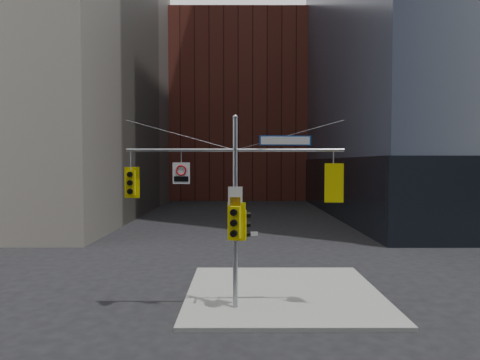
{
  "coord_description": "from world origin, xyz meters",
  "views": [
    {
      "loc": [
        0.14,
        -13.72,
        5.54
      ],
      "look_at": [
        0.18,
        2.0,
        4.9
      ],
      "focal_mm": 32.0,
      "sensor_mm": 36.0,
      "label": 1
    }
  ],
  "objects_px": {
    "traffic_light_pole_front": "(235,222)",
    "street_sign_blade": "(285,141)",
    "traffic_light_west_arm": "(131,183)",
    "regulatory_sign_arm": "(181,173)",
    "traffic_light_east_arm": "(333,183)",
    "traffic_light_pole_side": "(244,224)",
    "signal_assembly": "(235,193)"
  },
  "relations": [
    {
      "from": "traffic_light_pole_front",
      "to": "street_sign_blade",
      "type": "height_order",
      "value": "street_sign_blade"
    },
    {
      "from": "traffic_light_pole_side",
      "to": "traffic_light_pole_front",
      "type": "distance_m",
      "value": 0.44
    },
    {
      "from": "signal_assembly",
      "to": "traffic_light_pole_front",
      "type": "distance_m",
      "value": 1.07
    },
    {
      "from": "traffic_light_pole_side",
      "to": "street_sign_blade",
      "type": "xyz_separation_m",
      "value": [
        1.52,
        -0.01,
        3.1
      ]
    },
    {
      "from": "traffic_light_east_arm",
      "to": "regulatory_sign_arm",
      "type": "distance_m",
      "value": 5.61
    },
    {
      "from": "traffic_light_pole_side",
      "to": "traffic_light_west_arm",
      "type": "bearing_deg",
      "value": 84.34
    },
    {
      "from": "traffic_light_pole_front",
      "to": "signal_assembly",
      "type": "bearing_deg",
      "value": 104.32
    },
    {
      "from": "traffic_light_pole_front",
      "to": "regulatory_sign_arm",
      "type": "height_order",
      "value": "regulatory_sign_arm"
    },
    {
      "from": "traffic_light_west_arm",
      "to": "traffic_light_east_arm",
      "type": "distance_m",
      "value": 7.46
    },
    {
      "from": "traffic_light_west_arm",
      "to": "street_sign_blade",
      "type": "bearing_deg",
      "value": -1.33
    },
    {
      "from": "traffic_light_east_arm",
      "to": "street_sign_blade",
      "type": "distance_m",
      "value": 2.36
    },
    {
      "from": "traffic_light_west_arm",
      "to": "signal_assembly",
      "type": "bearing_deg",
      "value": -1.42
    },
    {
      "from": "traffic_light_pole_side",
      "to": "traffic_light_pole_front",
      "type": "bearing_deg",
      "value": 125.09
    },
    {
      "from": "regulatory_sign_arm",
      "to": "street_sign_blade",
      "type": "bearing_deg",
      "value": 0.03
    },
    {
      "from": "traffic_light_pole_front",
      "to": "regulatory_sign_arm",
      "type": "relative_size",
      "value": 1.79
    },
    {
      "from": "traffic_light_east_arm",
      "to": "traffic_light_pole_side",
      "type": "relative_size",
      "value": 1.36
    },
    {
      "from": "traffic_light_pole_side",
      "to": "traffic_light_east_arm",
      "type": "bearing_deg",
      "value": -95.84
    },
    {
      "from": "signal_assembly",
      "to": "traffic_light_east_arm",
      "type": "height_order",
      "value": "signal_assembly"
    },
    {
      "from": "traffic_light_east_arm",
      "to": "street_sign_blade",
      "type": "xyz_separation_m",
      "value": [
        -1.78,
        0.0,
        1.55
      ]
    },
    {
      "from": "traffic_light_west_arm",
      "to": "regulatory_sign_arm",
      "type": "bearing_deg",
      "value": -2.25
    },
    {
      "from": "signal_assembly",
      "to": "street_sign_blade",
      "type": "distance_m",
      "value": 2.67
    },
    {
      "from": "traffic_light_east_arm",
      "to": "regulatory_sign_arm",
      "type": "height_order",
      "value": "regulatory_sign_arm"
    },
    {
      "from": "traffic_light_east_arm",
      "to": "regulatory_sign_arm",
      "type": "xyz_separation_m",
      "value": [
        -5.6,
        -0.02,
        0.38
      ]
    },
    {
      "from": "traffic_light_west_arm",
      "to": "traffic_light_pole_side",
      "type": "bearing_deg",
      "value": -1.25
    },
    {
      "from": "traffic_light_pole_side",
      "to": "street_sign_blade",
      "type": "relative_size",
      "value": 0.55
    },
    {
      "from": "street_sign_blade",
      "to": "regulatory_sign_arm",
      "type": "relative_size",
      "value": 2.43
    },
    {
      "from": "traffic_light_west_arm",
      "to": "traffic_light_east_arm",
      "type": "relative_size",
      "value": 0.81
    },
    {
      "from": "traffic_light_west_arm",
      "to": "traffic_light_pole_front",
      "type": "distance_m",
      "value": 4.11
    },
    {
      "from": "signal_assembly",
      "to": "traffic_light_west_arm",
      "type": "height_order",
      "value": "signal_assembly"
    },
    {
      "from": "traffic_light_east_arm",
      "to": "traffic_light_pole_side",
      "type": "height_order",
      "value": "traffic_light_east_arm"
    },
    {
      "from": "signal_assembly",
      "to": "traffic_light_pole_side",
      "type": "bearing_deg",
      "value": 2.02
    },
    {
      "from": "signal_assembly",
      "to": "traffic_light_pole_side",
      "type": "xyz_separation_m",
      "value": [
        0.32,
        0.01,
        -1.17
      ]
    }
  ]
}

